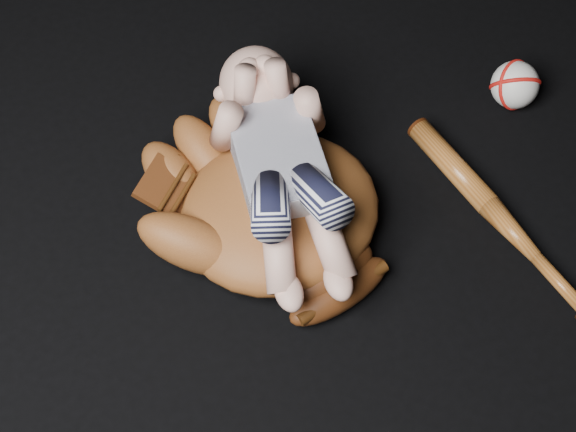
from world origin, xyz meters
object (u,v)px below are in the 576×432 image
(baseball_glove, at_px, (279,205))
(newborn_baby, at_px, (284,170))
(baseball, at_px, (515,85))
(baseball_bat, at_px, (499,216))

(baseball_glove, height_order, newborn_baby, newborn_baby)
(baseball_glove, xyz_separation_m, baseball, (0.43, 0.12, -0.03))
(newborn_baby, distance_m, baseball_bat, 0.33)
(newborn_baby, bearing_deg, baseball_glove, -134.44)
(baseball_bat, height_order, baseball, baseball)
(newborn_baby, xyz_separation_m, baseball_bat, (0.29, -0.10, -0.11))
(newborn_baby, distance_m, baseball, 0.44)
(baseball_bat, relative_size, baseball, 5.10)
(newborn_baby, xyz_separation_m, baseball, (0.42, 0.11, -0.09))
(baseball_glove, distance_m, baseball, 0.45)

